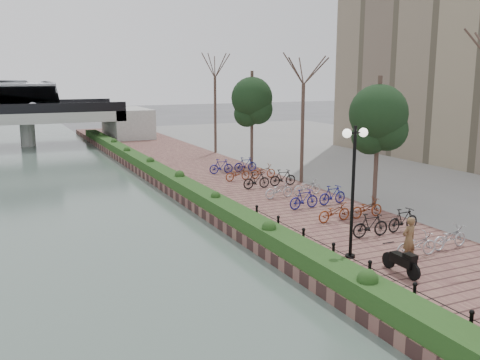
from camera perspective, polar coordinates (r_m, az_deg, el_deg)
ground at (r=16.52m, az=11.79°, el=-14.34°), size 220.00×220.00×0.00m
promenade at (r=32.85m, az=-0.80°, el=-0.75°), size 8.00×75.00×0.50m
inland_pavement at (r=41.88m, az=19.62°, el=1.21°), size 24.00×75.00×0.50m
hedge at (r=33.88m, az=-7.80°, el=0.46°), size 1.10×56.00×0.60m
chain_fence at (r=18.45m, az=11.70°, el=-8.70°), size 0.10×14.10×0.70m
lamppost at (r=19.27m, az=12.06°, el=1.73°), size 1.02×0.32×4.80m
motorcycle at (r=18.77m, az=16.79°, el=-8.22°), size 0.48×1.51×0.94m
pedestrian at (r=20.00m, az=17.57°, el=-6.04°), size 0.62×0.44×1.62m
bicycle_parking at (r=28.10m, az=7.10°, el=-1.38°), size 2.40×19.89×1.00m
street_trees at (r=30.09m, az=9.98°, el=4.61°), size 3.20×37.12×6.80m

